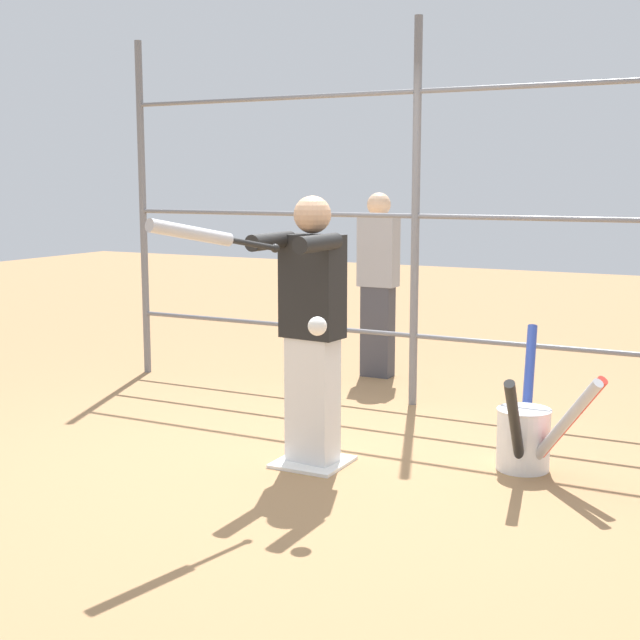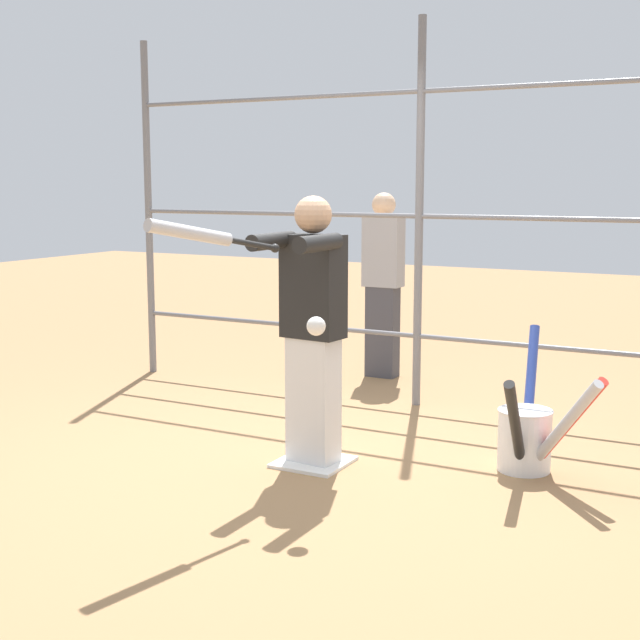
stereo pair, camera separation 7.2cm
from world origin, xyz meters
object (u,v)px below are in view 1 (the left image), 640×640
(baseball_bat_swinging, at_px, (202,235))
(bat_bucket, at_px, (528,433))
(batter, at_px, (311,322))
(bystander_behind_fence, at_px, (378,282))
(softball_in_flight, at_px, (317,326))

(baseball_bat_swinging, bearing_deg, bat_bucket, -133.49)
(batter, relative_size, bystander_behind_fence, 1.01)
(bat_bucket, height_order, bystander_behind_fence, bystander_behind_fence)
(softball_in_flight, bearing_deg, bystander_behind_fence, -71.84)
(batter, xyz_separation_m, bat_bucket, (-1.16, -0.47, -0.63))
(baseball_bat_swinging, distance_m, bat_bucket, 2.20)
(bystander_behind_fence, bearing_deg, softball_in_flight, 108.16)
(softball_in_flight, height_order, bat_bucket, softball_in_flight)
(batter, relative_size, baseball_bat_swinging, 1.90)
(softball_in_flight, distance_m, bat_bucket, 1.51)
(softball_in_flight, height_order, bystander_behind_fence, bystander_behind_fence)
(bat_bucket, distance_m, bystander_behind_fence, 2.69)
(softball_in_flight, relative_size, bat_bucket, 0.09)
(batter, distance_m, bat_bucket, 1.40)
(baseball_bat_swinging, relative_size, bystander_behind_fence, 0.53)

